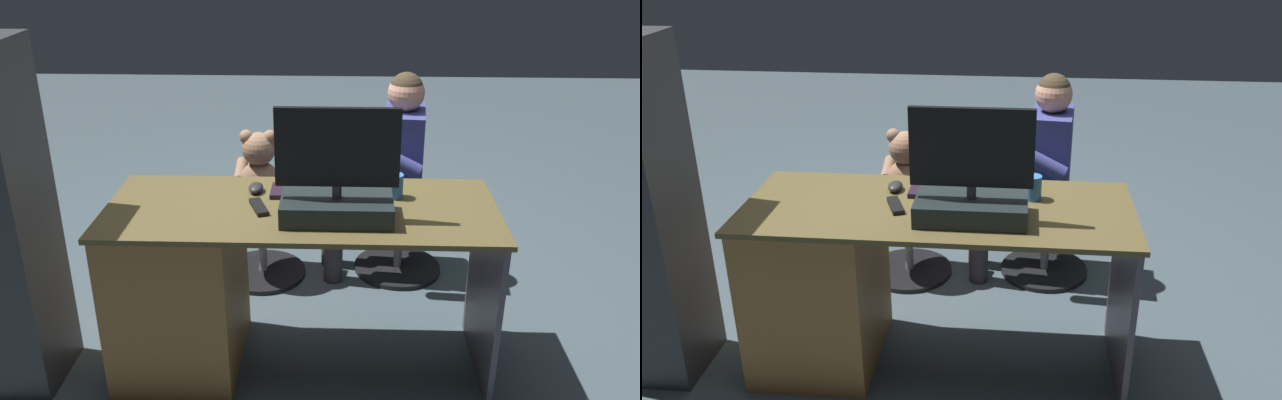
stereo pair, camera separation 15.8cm
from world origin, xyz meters
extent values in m
plane|color=#425158|center=(0.00, 0.00, 0.00)|extent=(10.00, 10.00, 0.00)
cube|color=brown|center=(0.00, 0.40, 0.73)|extent=(1.55, 0.63, 0.02)
cube|color=#986431|center=(0.52, 0.40, 0.36)|extent=(0.49, 0.58, 0.72)
cube|color=#524753|center=(-0.75, 0.40, 0.36)|extent=(0.02, 0.57, 0.72)
cube|color=#1D2627|center=(-0.14, 0.50, 0.78)|extent=(0.42, 0.23, 0.08)
cylinder|color=#333338|center=(-0.14, 0.50, 0.85)|extent=(0.04, 0.04, 0.05)
cube|color=black|center=(-0.14, 0.50, 1.02)|extent=(0.46, 0.02, 0.30)
cube|color=black|center=(-0.14, 0.49, 1.02)|extent=(0.42, 0.00, 0.27)
cube|color=black|center=(-0.08, 0.27, 0.75)|extent=(0.42, 0.14, 0.02)
ellipsoid|color=#282928|center=(0.20, 0.26, 0.76)|extent=(0.06, 0.10, 0.04)
cylinder|color=#3372BF|center=(-0.37, 0.30, 0.79)|extent=(0.07, 0.07, 0.10)
cube|color=black|center=(0.16, 0.43, 0.75)|extent=(0.09, 0.16, 0.02)
cube|color=silver|center=(-0.05, 0.45, 0.75)|extent=(0.24, 0.31, 0.02)
cylinder|color=black|center=(0.26, -0.34, 0.01)|extent=(0.46, 0.46, 0.03)
cylinder|color=gray|center=(0.26, -0.34, 0.20)|extent=(0.04, 0.04, 0.35)
cylinder|color=maroon|center=(0.26, -0.34, 0.41)|extent=(0.36, 0.36, 0.06)
ellipsoid|color=#9C7559|center=(0.26, -0.34, 0.54)|extent=(0.20, 0.17, 0.21)
sphere|color=#9C7559|center=(0.26, -0.34, 0.72)|extent=(0.17, 0.17, 0.17)
sphere|color=beige|center=(0.26, -0.41, 0.70)|extent=(0.06, 0.06, 0.06)
sphere|color=#9C7559|center=(0.20, -0.34, 0.78)|extent=(0.07, 0.07, 0.07)
sphere|color=#9C7559|center=(0.32, -0.34, 0.78)|extent=(0.07, 0.07, 0.07)
cylinder|color=#9C7559|center=(0.16, -0.38, 0.58)|extent=(0.06, 0.16, 0.11)
cylinder|color=#9C7559|center=(0.36, -0.38, 0.58)|extent=(0.06, 0.16, 0.11)
cylinder|color=#9C7559|center=(0.21, -0.46, 0.47)|extent=(0.07, 0.13, 0.07)
cylinder|color=#9C7559|center=(0.31, -0.46, 0.47)|extent=(0.07, 0.13, 0.07)
cylinder|color=black|center=(-0.47, -0.42, 0.01)|extent=(0.47, 0.47, 0.03)
cylinder|color=gray|center=(-0.47, -0.42, 0.20)|extent=(0.04, 0.04, 0.35)
cylinder|color=#2B556A|center=(-0.47, -0.42, 0.41)|extent=(0.36, 0.36, 0.06)
cube|color=#3A3F84|center=(-0.47, -0.42, 0.67)|extent=(0.23, 0.34, 0.46)
sphere|color=tan|center=(-0.47, -0.42, 0.99)|extent=(0.18, 0.18, 0.18)
sphere|color=#413624|center=(-0.47, -0.42, 1.00)|extent=(0.17, 0.17, 0.17)
cylinder|color=#3A3F84|center=(-0.36, -0.21, 0.74)|extent=(0.37, 0.11, 0.23)
cylinder|color=#3A3F84|center=(-0.32, -0.60, 0.74)|extent=(0.37, 0.11, 0.23)
cylinder|color=#353037|center=(-0.30, -0.31, 0.46)|extent=(0.37, 0.15, 0.11)
cylinder|color=#353037|center=(-0.12, -0.29, 0.22)|extent=(0.10, 0.10, 0.44)
cylinder|color=#353037|center=(-0.28, -0.49, 0.46)|extent=(0.37, 0.15, 0.11)
cylinder|color=#353037|center=(-0.10, -0.47, 0.22)|extent=(0.10, 0.10, 0.44)
camera|label=1|loc=(-0.16, 2.78, 1.81)|focal=37.25mm
camera|label=2|loc=(-0.32, 2.77, 1.81)|focal=37.25mm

